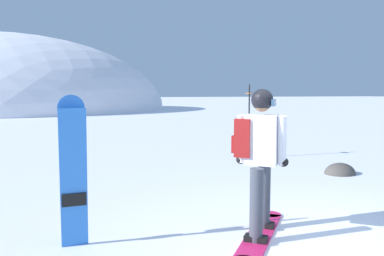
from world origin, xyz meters
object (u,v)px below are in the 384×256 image
Objects in this scene: snowboarder_main at (258,158)px; spare_snowboard at (73,171)px; piste_marker_near at (249,116)px; rock_dark at (340,174)px.

spare_snowboard is at bearing 169.68° from snowboarder_main.
piste_marker_near is at bearing 44.03° from spare_snowboard.
snowboarder_main is at bearing -10.32° from spare_snowboard.
piste_marker_near reaches higher than snowboarder_main.
spare_snowboard is 5.78m from rock_dark.
snowboarder_main is 1.04× the size of spare_snowboard.
rock_dark is (5.35, 2.01, -0.84)m from spare_snowboard.
snowboarder_main is at bearing -144.40° from rock_dark.
spare_snowboard is 6.26m from piste_marker_near.
snowboarder_main reaches higher than spare_snowboard.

